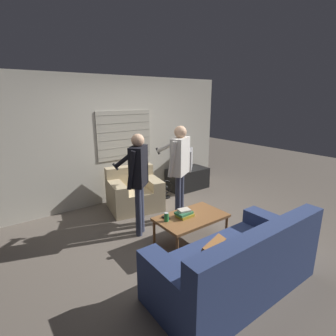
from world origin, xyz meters
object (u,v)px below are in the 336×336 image
Objects in this scene: person_right_standing at (179,162)px; coffee_table at (191,219)px; tv at (188,159)px; spare_remote at (166,218)px; couch_blue at (237,265)px; book_stack at (184,213)px; floor_fan at (166,189)px; person_left_standing at (138,173)px; armchair_beige at (134,193)px; soda_can at (166,217)px.

coffee_table is at bearing -146.27° from person_right_standing.
spare_remote is (-1.89, -1.73, -0.28)m from tv.
couch_blue reaches higher than spare_remote.
floor_fan is at bearing 62.34° from book_stack.
tv reaches higher than floor_fan.
couch_blue is 14.48× the size of spare_remote.
person_left_standing is at bearing 97.45° from couch_blue.
tv is 1.69m from person_right_standing.
person_left_standing reaches higher than tv.
person_right_standing is 12.33× the size of spare_remote.
person_left_standing is (-0.22, 1.77, 0.70)m from couch_blue.
person_right_standing is (0.36, 0.73, 0.67)m from coffee_table.
floor_fan is at bearing 36.67° from spare_remote.
person_left_standing reaches higher than floor_fan.
tv is at bearing 25.06° from spare_remote.
person_right_standing reaches higher than armchair_beige.
person_right_standing is 1.38m from floor_fan.
person_right_standing is 1.10m from spare_remote.
soda_can is at bearing -123.96° from person_left_standing.
tv is 2.37m from person_left_standing.
tv is 0.34× the size of person_right_standing.
armchair_beige is at bearing 85.76° from couch_blue.
spare_remote reaches higher than coffee_table.
person_left_standing is at bearing 86.39° from spare_remote.
couch_blue reaches higher than soda_can.
floor_fan is (1.04, 2.78, -0.13)m from couch_blue.
tv is at bearing 48.32° from book_stack.
soda_can is at bearing 88.45° from armchair_beige.
coffee_table is (0.04, -1.66, 0.08)m from armchair_beige.
couch_blue reaches higher than armchair_beige.
coffee_table is at bearing -114.56° from floor_fan.
coffee_table is 0.38m from spare_remote.
couch_blue is 5.01× the size of floor_fan.
person_right_standing is at bearing -0.97° from tv.
armchair_beige reaches higher than soda_can.
coffee_table is at bearing -42.44° from spare_remote.
soda_can is 2.03m from floor_fan.
tv reaches higher than armchair_beige.
couch_blue is 3.49m from tv.
couch_blue is at bearing -98.65° from book_stack.
book_stack is at bearing 150.58° from coffee_table.
armchair_beige is at bearing -36.80° from tv.
person_left_standing is 0.84m from person_right_standing.
armchair_beige is at bearing -176.00° from floor_fan.
person_right_standing reaches higher than coffee_table.
floor_fan is (1.26, 1.01, -0.82)m from person_left_standing.
book_stack is (-1.64, -1.84, -0.24)m from tv.
soda_can is (-0.39, 0.09, 0.10)m from coffee_table.
coffee_table is at bearing 76.79° from couch_blue.
tv reaches higher than couch_blue.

